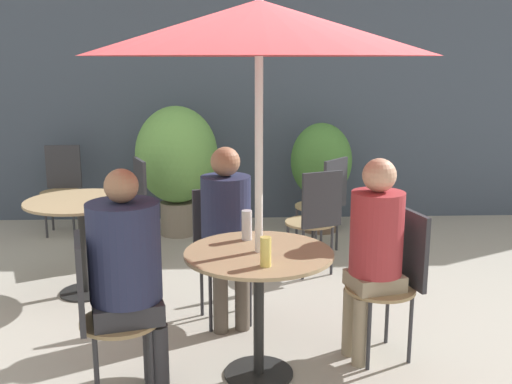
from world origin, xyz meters
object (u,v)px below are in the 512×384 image
cafe_table_far (81,219)px  bistro_chair_0 (396,271)px  cafe_table_near (259,278)px  potted_plant_1 (321,168)px  seated_person_1 (227,222)px  potted_plant_0 (177,159)px  seated_person_2 (128,267)px  bistro_chair_4 (131,200)px  bistro_chair_1 (221,243)px  bistro_chair_2 (100,305)px  seated_person_0 (374,242)px  umbrella (259,29)px  bistro_chair_3 (327,197)px  beer_glass_1 (247,225)px  bistro_chair_5 (62,181)px  bistro_chair_6 (316,214)px  beer_glass_0 (266,252)px

cafe_table_far → bistro_chair_0: bearing=-26.6°
cafe_table_near → potted_plant_1: (0.78, 2.98, 0.08)m
cafe_table_far → seated_person_1: seated_person_1 is taller
potted_plant_0 → potted_plant_1: 1.50m
seated_person_2 → bistro_chair_4: bearing=-5.8°
bistro_chair_1 → bistro_chair_2: same height
seated_person_0 → seated_person_1: 1.01m
umbrella → seated_person_2: bearing=-165.0°
bistro_chair_3 → beer_glass_1: bearing=19.7°
cafe_table_far → seated_person_2: size_ratio=0.67×
cafe_table_near → seated_person_0: (0.69, 0.19, 0.14)m
bistro_chair_3 → beer_glass_1: 2.14m
bistro_chair_2 → potted_plant_0: potted_plant_0 is taller
bistro_chair_5 → seated_person_0: seated_person_0 is taller
bistro_chair_2 → potted_plant_0: 3.13m
bistro_chair_3 → potted_plant_0: bearing=-74.1°
seated_person_0 → bistro_chair_1: bearing=-140.5°
cafe_table_far → potted_plant_0: bearing=69.9°
seated_person_2 → bistro_chair_5: bearing=5.9°
bistro_chair_4 → bistro_chair_6: bearing=48.5°
bistro_chair_0 → bistro_chair_6: 1.41m
seated_person_1 → seated_person_2: 1.01m
bistro_chair_0 → potted_plant_1: potted_plant_1 is taller
cafe_table_near → seated_person_2: 0.73m
bistro_chair_5 → beer_glass_1: size_ratio=5.12×
potted_plant_0 → bistro_chair_4: bearing=-116.2°
cafe_table_far → bistro_chair_3: (2.02, 0.91, -0.05)m
beer_glass_0 → bistro_chair_4: bearing=114.5°
bistro_chair_1 → beer_glass_0: bearing=-91.9°
seated_person_1 → umbrella: 1.41m
bistro_chair_1 → seated_person_2: bearing=-129.4°
umbrella → cafe_table_far: bearing=135.1°
cafe_table_near → bistro_chair_3: size_ratio=0.92×
cafe_table_far → beer_glass_1: size_ratio=4.72×
beer_glass_1 → seated_person_0: bearing=-3.5°
cafe_table_far → beer_glass_1: bearing=-40.7°
cafe_table_far → seated_person_1: 1.27m
bistro_chair_0 → potted_plant_1: size_ratio=0.79×
bistro_chair_0 → cafe_table_far: bearing=-131.7°
seated_person_1 → potted_plant_0: 2.26m
bistro_chair_6 → umbrella: (-0.54, -1.61, 1.40)m
bistro_chair_3 → cafe_table_near: bearing=23.2°
bistro_chair_2 → cafe_table_far: bearing=1.9°
bistro_chair_6 → bistro_chair_5: bearing=-52.1°
cafe_table_near → cafe_table_far: size_ratio=1.00×
bistro_chair_5 → seated_person_2: size_ratio=0.72×
bistro_chair_0 → bistro_chair_4: size_ratio=1.00×
bistro_chair_5 → bistro_chair_1: bearing=-55.7°
bistro_chair_6 → bistro_chair_3: bearing=-128.7°
cafe_table_near → bistro_chair_6: bearing=71.3°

